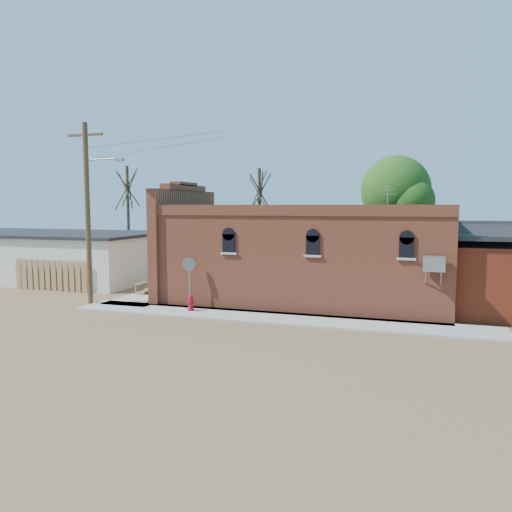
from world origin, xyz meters
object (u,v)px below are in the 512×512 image
(brick_bar, at_px, (300,256))
(trash_barrel, at_px, (179,285))
(fire_hydrant, at_px, (191,303))
(stop_sign, at_px, (189,269))
(utility_pole, at_px, (88,209))

(brick_bar, relative_size, trash_barrel, 19.22)
(fire_hydrant, xyz_separation_m, trash_barrel, (-2.74, 4.23, 0.06))
(brick_bar, bearing_deg, stop_sign, -138.99)
(stop_sign, bearing_deg, trash_barrel, 106.41)
(fire_hydrant, bearing_deg, utility_pole, 154.60)
(brick_bar, xyz_separation_m, trash_barrel, (-6.94, -0.23, -1.83))
(brick_bar, relative_size, stop_sign, 6.71)
(utility_pole, distance_m, fire_hydrant, 7.07)
(trash_barrel, bearing_deg, utility_pole, -125.01)
(brick_bar, distance_m, trash_barrel, 7.18)
(fire_hydrant, height_order, trash_barrel, trash_barrel)
(brick_bar, bearing_deg, utility_pole, -156.31)
(brick_bar, distance_m, fire_hydrant, 6.42)
(utility_pole, xyz_separation_m, trash_barrel, (2.84, 4.06, -4.27))
(utility_pole, bearing_deg, stop_sign, 4.07)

